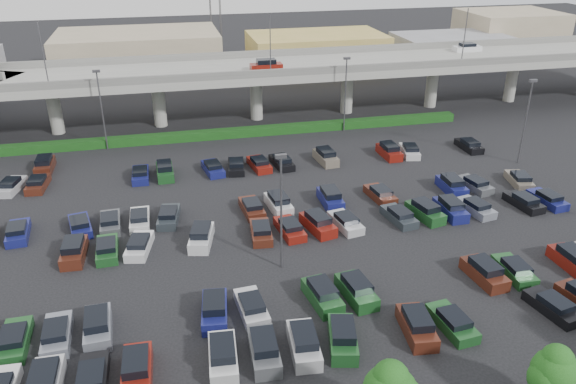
{
  "coord_description": "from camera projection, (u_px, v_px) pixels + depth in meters",
  "views": [
    {
      "loc": [
        -8.49,
        -47.28,
        26.36
      ],
      "look_at": [
        2.92,
        2.2,
        2.0
      ],
      "focal_mm": 35.0,
      "sensor_mm": 36.0,
      "label": 1
    }
  ],
  "objects": [
    {
      "name": "parked_cars",
      "position": [
        260.0,
        243.0,
        50.01
      ],
      "size": [
        63.19,
        41.69,
        1.67
      ],
      "color": "#1B4D20",
      "rests_on": "ground"
    },
    {
      "name": "distant_buildings",
      "position": [
        267.0,
        51.0,
        109.85
      ],
      "size": [
        138.0,
        24.0,
        9.0
      ],
      "color": "gray",
      "rests_on": "ground"
    },
    {
      "name": "ground",
      "position": [
        264.0,
        223.0,
        54.66
      ],
      "size": [
        280.0,
        280.0,
        0.0
      ],
      "primitive_type": "plane",
      "color": "black"
    },
    {
      "name": "hedge",
      "position": [
        230.0,
        133.0,
        76.39
      ],
      "size": [
        66.0,
        1.6,
        1.1
      ],
      "primitive_type": "cube",
      "color": "#103811",
      "rests_on": "ground"
    },
    {
      "name": "overpass",
      "position": [
        219.0,
        74.0,
        79.69
      ],
      "size": [
        150.0,
        13.0,
        15.8
      ],
      "color": "gray",
      "rests_on": "ground"
    },
    {
      "name": "light_poles",
      "position": [
        216.0,
        160.0,
        52.88
      ],
      "size": [
        66.9,
        48.38,
        10.3
      ],
      "color": "#48474C",
      "rests_on": "ground"
    }
  ]
}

